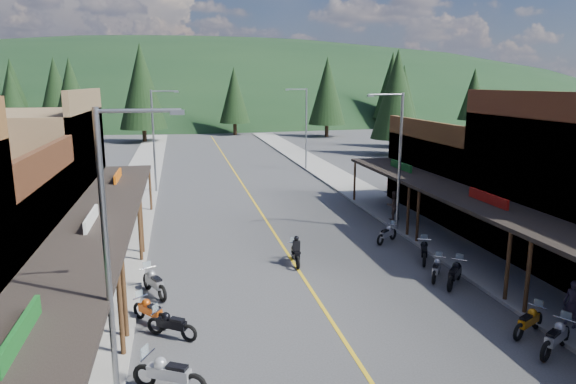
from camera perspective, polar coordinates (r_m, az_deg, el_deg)
ground at (r=21.47m, az=3.03°, el=-11.44°), size 220.00×220.00×0.00m
centerline at (r=40.25m, az=-4.37°, el=-0.21°), size 0.15×90.00×0.01m
sidewalk_west at (r=40.06m, az=-16.80°, el=-0.66°), size 3.40×94.00×0.15m
sidewalk_east at (r=42.25m, az=7.40°, el=0.41°), size 3.40×94.00×0.15m
shop_west_3 at (r=31.88m, az=-27.53°, el=1.61°), size 10.90×10.20×8.20m
shop_east_3 at (r=36.23m, az=19.69°, el=1.80°), size 10.90×10.20×6.20m
streetlight_0 at (r=13.74m, az=-18.94°, el=-6.00°), size 2.16×0.18×8.00m
streetlight_1 at (r=41.23m, az=-14.53°, el=6.01°), size 2.16×0.18×8.00m
streetlight_2 at (r=29.88m, az=12.08°, el=3.93°), size 2.16×0.18×8.00m
streetlight_3 at (r=50.64m, az=1.87°, el=7.45°), size 2.16×0.18×8.00m
ridge_hill at (r=154.31m, az=-10.23°, el=8.75°), size 310.00×140.00×60.00m
pine_1 at (r=90.96m, az=-24.40°, el=10.22°), size 5.88×5.88×12.50m
pine_2 at (r=77.14m, az=-15.95°, el=11.23°), size 6.72×6.72×14.00m
pine_3 at (r=85.51m, az=-5.99°, el=10.65°), size 5.04×5.04×11.00m
pine_4 at (r=82.33m, az=4.38°, el=11.15°), size 5.88×5.88×12.50m
pine_5 at (r=99.07m, az=11.48°, el=11.55°), size 6.72×6.72×14.00m
pine_6 at (r=97.53m, az=19.93°, el=10.18°), size 5.04×5.04×11.00m
pine_7 at (r=98.71m, az=-28.28°, el=9.93°), size 5.88×5.88×12.50m
pine_8 at (r=61.39m, az=-28.26°, el=8.27°), size 4.48×4.48×10.00m
pine_9 at (r=70.37m, az=12.65°, el=10.05°), size 4.93×4.93×10.80m
pine_10 at (r=70.19m, az=-22.92°, el=9.72°), size 5.38×5.38×11.60m
pine_11 at (r=62.32m, az=11.99°, el=10.59°), size 5.82×5.82×12.40m
bike_west_5 at (r=15.55m, az=-13.09°, el=-18.92°), size 2.32×1.74×1.28m
bike_west_6 at (r=18.42m, az=-12.82°, el=-14.04°), size 1.95×1.61×1.10m
bike_west_7 at (r=19.57m, az=-15.06°, el=-12.54°), size 1.72×1.89×1.10m
bike_west_8 at (r=21.92m, az=-14.65°, el=-9.59°), size 1.57×2.26×1.23m
bike_east_5 at (r=19.11m, az=27.63°, el=-14.01°), size 2.18×1.68×1.21m
bike_east_6 at (r=20.02m, az=25.18°, el=-12.75°), size 1.99×1.45×1.09m
bike_east_7 at (r=23.32m, az=18.05°, el=-8.50°), size 1.96×2.03×1.21m
bike_east_8 at (r=23.87m, az=16.17°, el=-8.08°), size 1.59×1.86×1.06m
bike_east_9 at (r=25.88m, az=14.88°, el=-6.29°), size 1.48×2.14×1.17m
bike_east_10 at (r=28.49m, az=10.94°, el=-4.49°), size 1.89×1.65×1.08m
rider_on_bike at (r=24.69m, az=0.85°, el=-6.74°), size 0.78×2.00×1.49m
pedestrian_east_a at (r=20.85m, az=29.05°, el=-10.82°), size 0.61×0.72×1.69m
pedestrian_east_b at (r=32.66m, az=11.61°, el=-1.44°), size 0.93×0.60×1.82m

